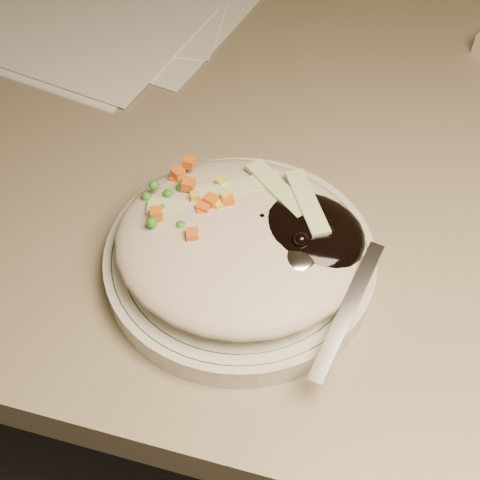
# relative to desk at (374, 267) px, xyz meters

# --- Properties ---
(desk) EXTENTS (1.40, 0.70, 0.74)m
(desk) POSITION_rel_desk_xyz_m (0.00, 0.00, 0.00)
(desk) COLOR #7F755C
(desk) RESTS_ON ground
(plate) EXTENTS (0.22, 0.22, 0.02)m
(plate) POSITION_rel_desk_xyz_m (-0.11, -0.19, 0.21)
(plate) COLOR silver
(plate) RESTS_ON desk
(plate_rim) EXTENTS (0.21, 0.21, 0.00)m
(plate_rim) POSITION_rel_desk_xyz_m (-0.11, -0.19, 0.22)
(plate_rim) COLOR #144723
(plate_rim) RESTS_ON plate
(meal) EXTENTS (0.20, 0.19, 0.05)m
(meal) POSITION_rel_desk_xyz_m (-0.11, -0.19, 0.24)
(meal) COLOR #B7AB94
(meal) RESTS_ON plate
(papers) EXTENTS (0.39, 0.32, 0.00)m
(papers) POSITION_rel_desk_xyz_m (-0.39, 0.13, 0.20)
(papers) COLOR white
(papers) RESTS_ON desk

